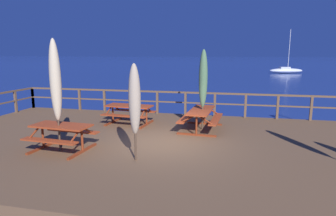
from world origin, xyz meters
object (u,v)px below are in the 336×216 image
(picnic_table_front_right, at_px, (201,115))
(patio_umbrella_tall_front, at_px, (203,79))
(patio_umbrella_tall_mid_right, at_px, (55,81))
(sailboat_distant, at_px, (286,70))
(picnic_table_mid_left, at_px, (62,132))
(picnic_table_mid_right, at_px, (129,110))
(patio_umbrella_tall_mid_left, at_px, (135,100))

(picnic_table_front_right, bearing_deg, patio_umbrella_tall_front, 57.18)
(patio_umbrella_tall_mid_right, relative_size, sailboat_distant, 0.42)
(picnic_table_mid_left, height_order, sailboat_distant, sailboat_distant)
(picnic_table_mid_right, xyz_separation_m, patio_umbrella_tall_front, (2.99, -0.22, 1.34))
(picnic_table_front_right, xyz_separation_m, sailboat_distant, (10.37, 45.52, -0.75))
(picnic_table_mid_right, height_order, picnic_table_front_right, same)
(picnic_table_mid_left, relative_size, patio_umbrella_tall_front, 0.61)
(picnic_table_mid_right, bearing_deg, patio_umbrella_tall_mid_left, -67.62)
(picnic_table_mid_right, relative_size, patio_umbrella_tall_front, 0.66)
(patio_umbrella_tall_front, height_order, sailboat_distant, sailboat_distant)
(picnic_table_mid_right, relative_size, patio_umbrella_tall_mid_left, 0.76)
(sailboat_distant, bearing_deg, patio_umbrella_tall_mid_right, -106.17)
(patio_umbrella_tall_mid_left, xyz_separation_m, sailboat_distant, (11.72, 49.10, -1.83))
(patio_umbrella_tall_mid_left, bearing_deg, picnic_table_mid_right, 112.38)
(picnic_table_mid_right, distance_m, patio_umbrella_tall_mid_left, 4.33)
(patio_umbrella_tall_mid_right, distance_m, patio_umbrella_tall_mid_left, 2.49)
(patio_umbrella_tall_mid_left, distance_m, sailboat_distant, 50.51)
(picnic_table_mid_right, distance_m, patio_umbrella_tall_front, 3.28)
(picnic_table_mid_right, height_order, patio_umbrella_tall_mid_left, patio_umbrella_tall_mid_left)
(picnic_table_mid_left, distance_m, patio_umbrella_tall_front, 5.22)
(patio_umbrella_tall_front, relative_size, sailboat_distant, 0.39)
(patio_umbrella_tall_mid_right, bearing_deg, picnic_table_mid_left, 60.31)
(patio_umbrella_tall_front, bearing_deg, picnic_table_mid_right, 175.75)
(picnic_table_mid_right, bearing_deg, patio_umbrella_tall_mid_right, -103.14)
(picnic_table_front_right, distance_m, patio_umbrella_tall_mid_right, 5.25)
(patio_umbrella_tall_mid_left, bearing_deg, picnic_table_mid_left, 172.16)
(patio_umbrella_tall_front, bearing_deg, patio_umbrella_tall_mid_left, -110.88)
(picnic_table_mid_left, relative_size, patio_umbrella_tall_mid_right, 0.56)
(picnic_table_front_right, xyz_separation_m, patio_umbrella_tall_front, (0.05, 0.07, 1.33))
(picnic_table_mid_left, xyz_separation_m, picnic_table_front_right, (3.74, 3.25, 0.01))
(picnic_table_mid_left, bearing_deg, picnic_table_mid_right, 77.20)
(picnic_table_mid_left, distance_m, sailboat_distant, 50.77)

